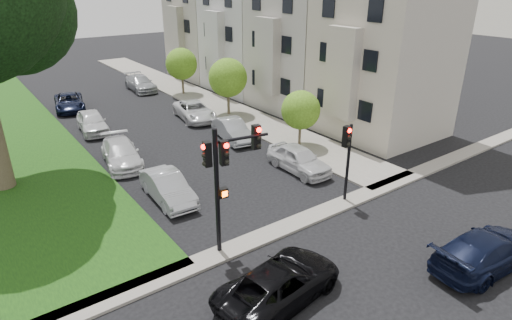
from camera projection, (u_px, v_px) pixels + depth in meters
ground at (329, 245)px, 17.18m from camera, size 140.00×140.00×0.00m
sidewalk_right at (193, 95)px, 38.63m from camera, size 3.50×44.00×0.12m
sidewalk_cross at (296, 223)px, 18.64m from camera, size 60.00×1.00×0.12m
house_a at (387, 28)px, 27.08m from camera, size 7.70×7.55×15.97m
house_b at (307, 19)px, 32.66m from camera, size 7.70×7.55×15.97m
house_c at (250, 13)px, 38.23m from camera, size 7.70×7.55×15.97m
house_d at (208, 8)px, 43.80m from camera, size 7.70×7.55×15.97m
small_tree_a at (301, 110)px, 26.16m from camera, size 2.41×2.41×3.61m
small_tree_b at (228, 78)px, 32.11m from camera, size 2.93×2.93×4.39m
small_tree_c at (181, 64)px, 37.85m from camera, size 2.79×2.79×4.19m
traffic_signal_main at (225, 167)px, 15.61m from camera, size 2.51×0.68×5.12m
traffic_signal_secondary at (347, 150)px, 19.40m from camera, size 0.50×0.41×3.88m
car_cross_near at (280, 283)px, 14.10m from camera, size 5.00×2.89×1.31m
car_cross_far at (486, 250)px, 15.68m from camera, size 4.99×2.34×1.41m
car_parked_0 at (299, 159)px, 23.48m from camera, size 1.77×4.22×1.43m
car_parked_1 at (232, 130)px, 27.99m from camera, size 2.13×4.32×1.36m
car_parked_2 at (194, 111)px, 32.06m from camera, size 2.92×5.05×1.32m
car_parked_4 at (140, 83)px, 40.08m from camera, size 2.26×4.93×1.40m
car_parked_5 at (168, 187)px, 20.40m from camera, size 1.62×4.18×1.36m
car_parked_6 at (121, 153)px, 24.33m from camera, size 2.68×4.88×1.34m
car_parked_7 at (92, 122)px, 29.40m from camera, size 2.21×4.43×1.45m
car_parked_8 at (69, 102)px, 34.31m from camera, size 2.98×4.97×1.29m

